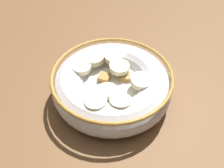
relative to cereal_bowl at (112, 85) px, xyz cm
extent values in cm
cube|color=brown|center=(-0.01, 0.01, -3.88)|extent=(107.04, 107.04, 2.00)
cylinder|color=silver|center=(-0.01, 0.01, -2.58)|extent=(10.71, 10.71, 0.60)
torus|color=silver|center=(-0.01, 0.01, -0.25)|extent=(19.47, 19.47, 5.27)
torus|color=#B28438|center=(-0.01, 0.01, 2.09)|extent=(19.49, 19.49, 0.60)
cylinder|color=white|center=(-0.01, 0.01, 0.20)|extent=(16.31, 16.31, 0.40)
cube|color=tan|center=(-5.43, -0.67, 0.85)|extent=(2.48, 2.46, 0.92)
cube|color=#AD7F42|center=(5.24, -0.70, 0.89)|extent=(2.64, 2.62, 1.08)
cube|color=#AD7F42|center=(-3.44, 4.96, 0.88)|extent=(2.60, 2.59, 0.91)
cube|color=#AD7F42|center=(-1.92, 1.28, 0.77)|extent=(2.50, 2.49, 0.88)
cube|color=#AD7F42|center=(3.78, 4.09, 0.81)|extent=(2.61, 2.63, 1.08)
cube|color=#AD7F42|center=(-0.26, -1.46, 0.89)|extent=(2.11, 2.12, 0.85)
cube|color=tan|center=(-3.21, -6.15, 0.91)|extent=(2.54, 2.54, 0.85)
cube|color=tan|center=(-0.73, -6.26, 0.84)|extent=(2.50, 2.53, 0.98)
cube|color=tan|center=(2.29, 1.13, 0.75)|extent=(2.62, 2.61, 0.96)
cube|color=tan|center=(-3.92, -2.03, 0.87)|extent=(2.27, 2.30, 0.94)
cylinder|color=#F9EFC6|center=(-1.16, 4.48, 2.09)|extent=(4.21, 4.28, 1.36)
cylinder|color=beige|center=(3.28, 1.07, 1.90)|extent=(3.34, 3.35, 1.19)
cylinder|color=#F9EFC6|center=(-2.35, 0.41, 2.00)|extent=(4.45, 4.50, 1.26)
cylinder|color=beige|center=(-4.17, -2.12, 2.09)|extent=(3.78, 3.74, 1.38)
cylinder|color=beige|center=(4.10, 3.88, 2.02)|extent=(3.85, 3.84, 1.56)
cylinder|color=#F9EFC6|center=(6.02, 0.85, 2.11)|extent=(4.65, 4.67, 1.03)
cylinder|color=beige|center=(-2.09, -4.71, 1.86)|extent=(4.45, 4.48, 1.11)
cylinder|color=#F9EFC6|center=(0.69, -5.45, 1.88)|extent=(3.52, 3.57, 1.29)
camera|label=1|loc=(26.64, 15.59, 31.38)|focal=43.46mm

